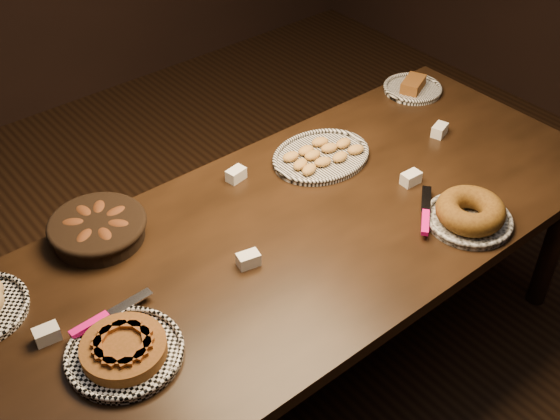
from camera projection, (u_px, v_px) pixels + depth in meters
ground at (295, 370)px, 2.82m from camera, size 5.00×5.00×0.00m
buffet_table at (298, 245)px, 2.39m from camera, size 2.40×1.00×0.75m
apple_tart_plate at (124, 350)px, 1.92m from camera, size 0.34×0.33×0.06m
madeleine_platter at (321, 156)px, 2.64m from camera, size 0.39×0.32×0.05m
bundt_cake_plate at (469, 214)px, 2.34m from camera, size 0.35×0.37×0.09m
croissant_basket at (98, 227)px, 2.28m from camera, size 0.34×0.34×0.08m
loaf_plate at (413, 88)px, 3.04m from camera, size 0.25×0.25×0.06m
tent_cards at (291, 207)px, 2.40m from camera, size 1.73×0.47×0.04m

